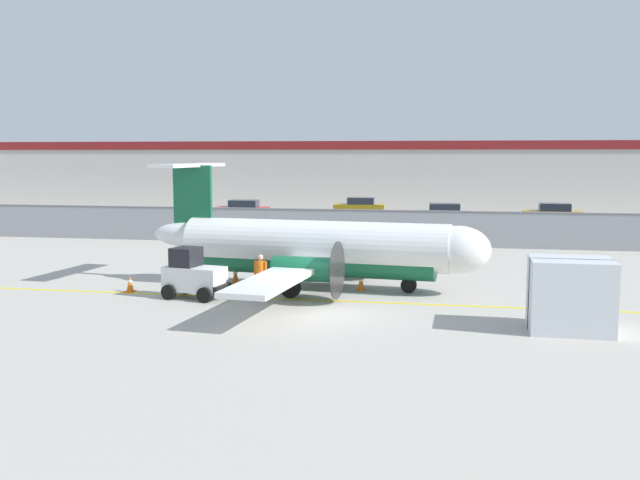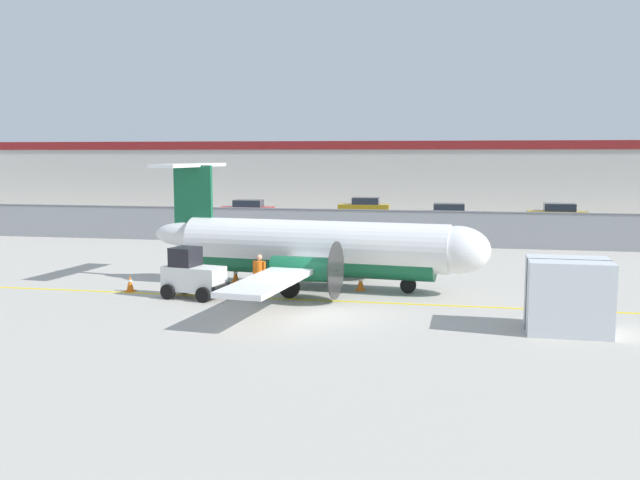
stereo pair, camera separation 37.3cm
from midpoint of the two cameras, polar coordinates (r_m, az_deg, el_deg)
name	(u,v)px [view 1 (the left image)]	position (r m, az deg, el deg)	size (l,w,h in m)	color
ground_plane	(330,301)	(26.05, 0.37, -4.87)	(140.00, 140.00, 0.01)	#ADA89E
perimeter_fence	(376,226)	(41.55, 4.28, 1.10)	(98.00, 0.10, 2.10)	gray
parking_lot_strip	(393,225)	(53.05, 5.64, 1.20)	(98.00, 17.00, 0.12)	#38383A
background_building	(409,174)	(71.25, 6.96, 5.23)	(91.00, 8.10, 6.50)	beige
commuter_airplane	(321,248)	(28.24, -0.27, -0.66)	(14.00, 16.08, 4.92)	white
baggage_tug	(193,275)	(26.82, -10.48, -2.79)	(2.50, 1.75, 1.88)	silver
ground_crew_worker	(261,275)	(26.01, -5.19, -2.79)	(0.54, 0.43, 1.70)	#191E4C
cargo_container	(570,295)	(22.72, 18.95, -4.19)	(2.44, 2.04, 2.20)	silver
traffic_cone_near_left	(361,282)	(28.01, 2.92, -3.40)	(0.36, 0.36, 0.64)	orange
traffic_cone_near_right	(235,275)	(29.74, -7.14, -2.84)	(0.36, 0.36, 0.64)	orange
traffic_cone_far_left	(130,284)	(28.65, -15.32, -3.41)	(0.36, 0.36, 0.64)	orange
parked_car_0	(242,210)	(56.53, -6.41, 2.40)	(4.31, 2.23, 1.58)	red
parked_car_1	(360,207)	(59.39, 3.01, 2.65)	(4.27, 2.14, 1.58)	#B28C19
parked_car_2	(446,214)	(53.03, 9.84, 2.04)	(4.28, 2.17, 1.58)	gray
parked_car_3	(553,214)	(55.08, 17.93, 1.98)	(4.25, 2.11, 1.58)	#B28C19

